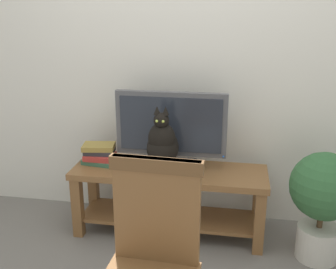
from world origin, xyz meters
TOP-DOWN VIEW (x-y plane):
  - ground_plane at (0.00, 0.00)m, footprint 12.00×12.00m
  - back_wall at (0.00, 0.82)m, footprint 7.00×0.12m
  - tv_stand at (-0.07, 0.45)m, footprint 1.37×0.43m
  - tv at (-0.07, 0.52)m, footprint 0.78×0.20m
  - media_box at (-0.11, 0.40)m, footprint 0.34×0.30m
  - cat at (-0.11, 0.39)m, footprint 0.22×0.34m
  - wooden_chair at (0.05, -0.73)m, footprint 0.42×0.42m
  - book_stack at (-0.60, 0.49)m, footprint 0.26×0.20m
  - potted_plant at (0.95, 0.30)m, footprint 0.43×0.43m

SIDE VIEW (x-z plane):
  - ground_plane at x=0.00m, z-range 0.00..0.00m
  - tv_stand at x=-0.07m, z-range 0.10..0.59m
  - potted_plant at x=0.95m, z-range 0.08..0.82m
  - media_box at x=-0.11m, z-range 0.50..0.55m
  - book_stack at x=-0.60m, z-range 0.49..0.64m
  - wooden_chair at x=0.05m, z-range 0.08..1.09m
  - cat at x=-0.11m, z-range 0.49..0.92m
  - tv at x=-0.07m, z-range 0.51..1.05m
  - back_wall at x=0.00m, z-range 0.00..2.80m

